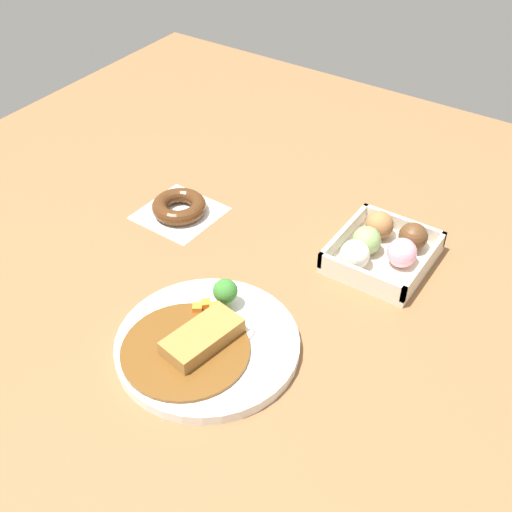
% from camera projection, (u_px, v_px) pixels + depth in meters
% --- Properties ---
extents(ground_plane, '(1.60, 1.60, 0.00)m').
position_uv_depth(ground_plane, '(242.00, 277.00, 1.12)').
color(ground_plane, brown).
extents(curry_plate, '(0.28, 0.28, 0.07)m').
position_uv_depth(curry_plate, '(206.00, 342.00, 0.99)').
color(curry_plate, white).
rests_on(curry_plate, ground_plane).
extents(donut_box, '(0.18, 0.16, 0.06)m').
position_uv_depth(donut_box, '(383.00, 248.00, 1.14)').
color(donut_box, beige).
rests_on(donut_box, ground_plane).
extents(chocolate_ring_donut, '(0.15, 0.15, 0.03)m').
position_uv_depth(chocolate_ring_donut, '(179.00, 207.00, 1.25)').
color(chocolate_ring_donut, white).
rests_on(chocolate_ring_donut, ground_plane).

